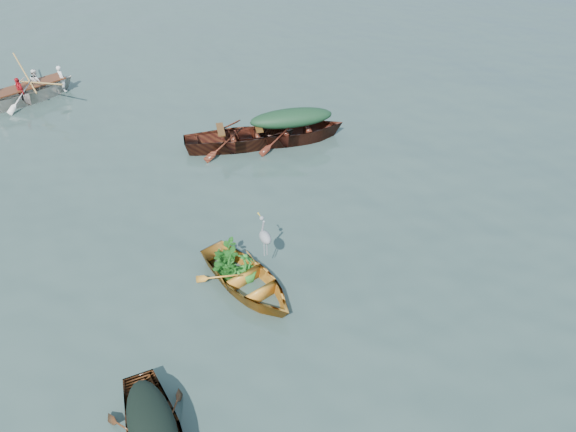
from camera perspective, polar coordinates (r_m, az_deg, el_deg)
name	(u,v)px	position (r m, az deg, el deg)	size (l,w,h in m)	color
ground	(297,274)	(12.18, 0.95, -5.90)	(140.00, 140.00, 0.00)	#344943
yellow_dinghy	(247,289)	(11.88, -4.14, -7.37)	(1.43, 3.31, 0.90)	orange
green_tarp_boat	(291,141)	(16.91, 0.33, 7.62)	(1.39, 4.46, 1.05)	#572214
open_wooden_boat	(240,147)	(16.65, -4.85, 6.96)	(1.39, 4.47, 1.05)	#5B2916
rowed_boat	(32,100)	(21.25, -24.53, 10.64)	(1.30, 4.33, 1.03)	white
dark_tarp_cover	(152,427)	(9.30, -13.63, -20.11)	(0.71, 1.91, 0.40)	black
green_tarp_cover	(291,117)	(16.54, 0.34, 9.98)	(0.76, 2.45, 0.52)	#163621
thwart_benches	(240,131)	(16.38, -4.95, 8.61)	(0.83, 2.24, 0.04)	#4B2C11
heron	(265,243)	(11.54, -2.31, -2.77)	(0.28, 0.40, 0.92)	gray
dinghy_weeds	(231,248)	(11.73, -5.82, -3.24)	(0.70, 0.90, 0.60)	#185E19
rowers	(25,75)	(20.92, -25.15, 12.82)	(1.17, 3.03, 0.76)	silver
oars	(28,85)	(21.04, -24.90, 11.96)	(2.60, 0.60, 0.06)	#A57D3E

